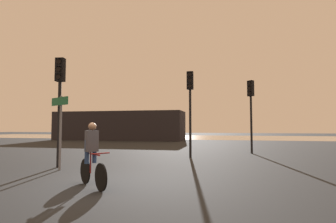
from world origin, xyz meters
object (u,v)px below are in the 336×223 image
at_px(traffic_light_center, 190,97).
at_px(distant_building, 119,126).
at_px(traffic_light_far_right, 251,102).
at_px(direction_sign_post, 60,122).
at_px(cyclist, 92,154).
at_px(traffic_light_near_left, 60,91).

bearing_deg(traffic_light_center, distant_building, -56.73).
bearing_deg(traffic_light_far_right, direction_sign_post, 84.04).
distance_m(distant_building, traffic_light_far_right, 18.70).
bearing_deg(distant_building, traffic_light_center, -56.45).
xyz_separation_m(traffic_light_center, cyclist, (-1.61, -6.82, -2.16)).
relative_size(traffic_light_near_left, traffic_light_center, 0.97).
xyz_separation_m(traffic_light_far_right, traffic_light_center, (-3.15, -2.69, 0.07)).
bearing_deg(distant_building, traffic_light_near_left, -73.36).
bearing_deg(distant_building, traffic_light_far_right, -43.71).
xyz_separation_m(traffic_light_near_left, cyclist, (2.82, -2.65, -2.07)).
bearing_deg(traffic_light_far_right, traffic_light_center, 78.38).
distance_m(traffic_light_far_right, traffic_light_near_left, 10.23).
distance_m(traffic_light_far_right, traffic_light_center, 4.14).
height_order(traffic_light_center, direction_sign_post, traffic_light_center).
height_order(traffic_light_near_left, traffic_light_center, traffic_light_center).
height_order(distant_building, traffic_light_far_right, traffic_light_far_right).
bearing_deg(traffic_light_near_left, traffic_light_far_right, -145.52).
height_order(traffic_light_far_right, traffic_light_near_left, traffic_light_far_right).
height_order(traffic_light_center, cyclist, traffic_light_center).
distance_m(traffic_light_near_left, direction_sign_post, 1.39).
bearing_deg(cyclist, traffic_light_far_right, -165.86).
distance_m(distant_building, cyclist, 24.05).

